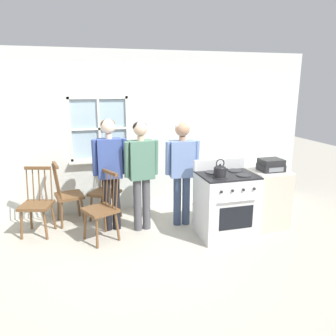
{
  "coord_description": "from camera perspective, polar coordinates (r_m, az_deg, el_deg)",
  "views": [
    {
      "loc": [
        -0.89,
        -4.11,
        2.15
      ],
      "look_at": [
        0.31,
        0.23,
        1.0
      ],
      "focal_mm": 35.0,
      "sensor_mm": 36.0,
      "label": 1
    }
  ],
  "objects": [
    {
      "name": "chair_by_window",
      "position": [
        5.16,
        -21.86,
        -5.95
      ],
      "size": [
        0.51,
        0.5,
        0.99
      ],
      "rotation": [
        0.0,
        0.0,
        -0.28
      ],
      "color": "brown",
      "rests_on": "ground_plane"
    },
    {
      "name": "kettle",
      "position": [
        4.47,
        9.04,
        -0.44
      ],
      "size": [
        0.21,
        0.17,
        0.25
      ],
      "color": "black",
      "rests_on": "stove"
    },
    {
      "name": "person_teen_center",
      "position": [
        4.79,
        -4.7,
        0.35
      ],
      "size": [
        0.52,
        0.25,
        1.64
      ],
      "rotation": [
        0.0,
        0.0,
        0.11
      ],
      "color": "#4C4C51",
      "rests_on": "ground_plane"
    },
    {
      "name": "chair_near_wall",
      "position": [
        5.42,
        -10.83,
        -4.19
      ],
      "size": [
        0.58,
        0.57,
        0.99
      ],
      "rotation": [
        0.0,
        0.0,
        -0.63
      ],
      "color": "brown",
      "rests_on": "ground_plane"
    },
    {
      "name": "stove",
      "position": [
        4.82,
        10.09,
        -6.25
      ],
      "size": [
        0.8,
        0.68,
        1.08
      ],
      "color": "silver",
      "rests_on": "ground_plane"
    },
    {
      "name": "side_counter",
      "position": [
        5.26,
        16.94,
        -5.14
      ],
      "size": [
        0.55,
        0.5,
        0.9
      ],
      "color": "beige",
      "rests_on": "ground_plane"
    },
    {
      "name": "potted_plant",
      "position": [
        5.56,
        -10.83,
        1.95
      ],
      "size": [
        0.16,
        0.16,
        0.25
      ],
      "color": "#42474C",
      "rests_on": "wall_back"
    },
    {
      "name": "wall_back",
      "position": [
        5.64,
        -6.0,
        6.06
      ],
      "size": [
        6.4,
        0.16,
        2.7
      ],
      "color": "silver",
      "rests_on": "ground_plane"
    },
    {
      "name": "chair_near_stove",
      "position": [
        5.4,
        -17.04,
        -4.64
      ],
      "size": [
        0.48,
        0.49,
        0.99
      ],
      "rotation": [
        0.0,
        0.0,
        1.77
      ],
      "color": "brown",
      "rests_on": "ground_plane"
    },
    {
      "name": "person_adult_right",
      "position": [
        4.96,
        2.46,
        0.87
      ],
      "size": [
        0.53,
        0.25,
        1.62
      ],
      "rotation": [
        0.0,
        0.0,
        -0.08
      ],
      "color": "#384766",
      "rests_on": "ground_plane"
    },
    {
      "name": "chair_center_cluster",
      "position": [
        4.71,
        -11.48,
        -7.11
      ],
      "size": [
        0.54,
        0.55,
        0.99
      ],
      "rotation": [
        0.0,
        0.0,
        -1.12
      ],
      "color": "brown",
      "rests_on": "ground_plane"
    },
    {
      "name": "stereo",
      "position": [
        5.1,
        17.5,
        0.49
      ],
      "size": [
        0.34,
        0.29,
        0.18
      ],
      "color": "#232326",
      "rests_on": "side_counter"
    },
    {
      "name": "person_elderly_left",
      "position": [
        4.84,
        -10.1,
        0.59
      ],
      "size": [
        0.5,
        0.23,
        1.68
      ],
      "rotation": [
        0.0,
        0.0,
        -0.01
      ],
      "color": "black",
      "rests_on": "ground_plane"
    },
    {
      "name": "ground_plane",
      "position": [
        4.72,
        -2.93,
        -12.76
      ],
      "size": [
        16.0,
        16.0,
        0.0
      ],
      "primitive_type": "plane",
      "color": "#B2AD9E"
    }
  ]
}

